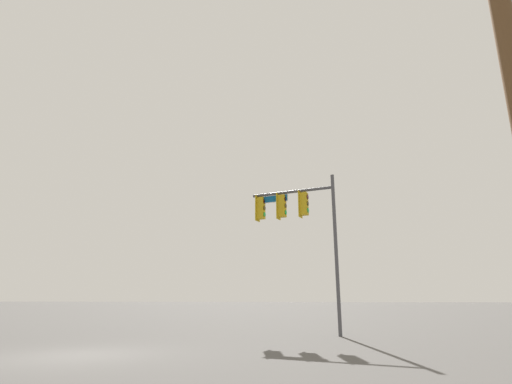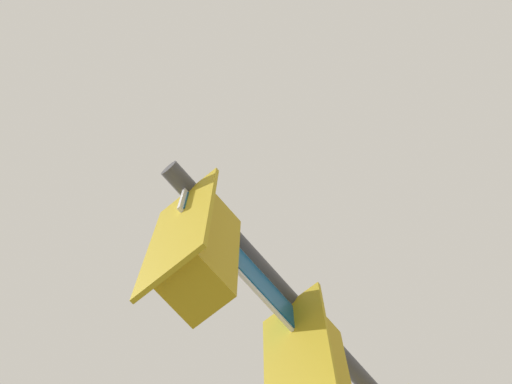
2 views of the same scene
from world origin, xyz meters
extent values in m
cylinder|color=#47474C|center=(-5.30, -8.06, 6.65)|extent=(4.05, 1.11, 0.14)
cube|color=gold|center=(-4.62, -8.22, 5.98)|extent=(0.15, 0.51, 1.30)
cube|color=#B79314|center=(-4.80, -8.18, 5.98)|extent=(0.43, 0.40, 1.10)
cylinder|color=#B79314|center=(-4.80, -8.18, 6.59)|extent=(0.04, 0.04, 0.12)
cylinder|color=#340503|center=(-4.99, -8.13, 6.31)|extent=(0.08, 0.22, 0.22)
cube|color=gold|center=(-3.51, -8.49, 5.98)|extent=(0.15, 0.51, 1.30)
cube|color=#B79314|center=(-3.70, -8.45, 5.98)|extent=(0.43, 0.40, 1.10)
cylinder|color=#B79314|center=(-3.70, -8.45, 6.59)|extent=(0.04, 0.04, 0.12)
cylinder|color=#340503|center=(-3.89, -8.40, 6.31)|extent=(0.08, 0.22, 0.22)
cylinder|color=#392D05|center=(-3.89, -8.40, 5.98)|extent=(0.08, 0.22, 0.22)
cylinder|color=green|center=(-3.89, -8.40, 5.65)|extent=(0.08, 0.22, 0.22)
cube|color=#0A4C7F|center=(-4.29, -8.30, 6.39)|extent=(1.61, 0.42, 0.31)
cube|color=white|center=(-4.29, -8.30, 6.39)|extent=(1.66, 0.42, 0.37)
camera|label=1|loc=(-7.26, 10.88, 1.56)|focal=28.00mm
camera|label=2|loc=(-2.23, -7.35, 1.95)|focal=50.00mm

